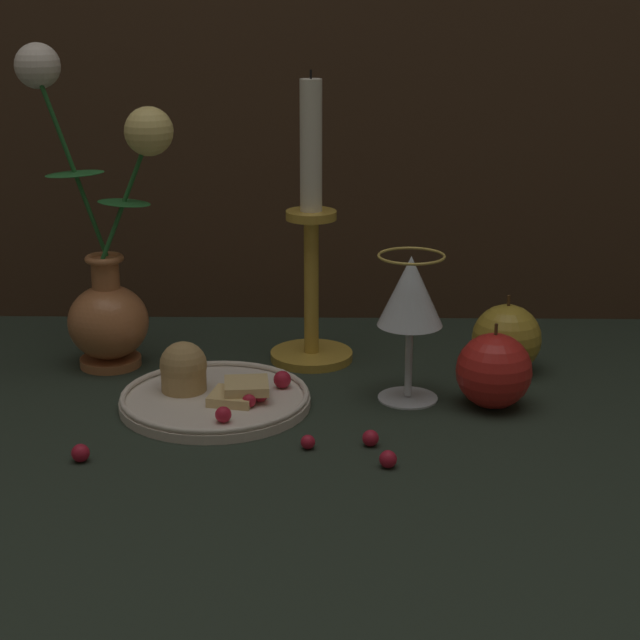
{
  "coord_description": "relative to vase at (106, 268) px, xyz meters",
  "views": [
    {
      "loc": [
        0.06,
        -1.05,
        0.44
      ],
      "look_at": [
        0.04,
        0.0,
        0.1
      ],
      "focal_mm": 60.0,
      "sensor_mm": 36.0,
      "label": 1
    }
  ],
  "objects": [
    {
      "name": "ground_plane",
      "position": [
        0.21,
        -0.13,
        -0.12
      ],
      "size": [
        2.4,
        2.4,
        0.0
      ],
      "primitive_type": "plane",
      "color": "#232D23",
      "rests_on": "ground"
    },
    {
      "name": "vase",
      "position": [
        0.0,
        0.0,
        0.0
      ],
      "size": [
        0.18,
        0.09,
        0.37
      ],
      "color": "#B77042",
      "rests_on": "ground_plane"
    },
    {
      "name": "plate_with_pastries",
      "position": [
        0.13,
        -0.12,
        -0.1
      ],
      "size": [
        0.2,
        0.2,
        0.06
      ],
      "color": "silver",
      "rests_on": "ground_plane"
    },
    {
      "name": "wine_glass",
      "position": [
        0.34,
        -0.1,
        -0.0
      ],
      "size": [
        0.07,
        0.07,
        0.16
      ],
      "color": "silver",
      "rests_on": "ground_plane"
    },
    {
      "name": "candlestick",
      "position": [
        0.24,
        0.02,
        0.01
      ],
      "size": [
        0.1,
        0.1,
        0.34
      ],
      "color": "gold",
      "rests_on": "ground_plane"
    },
    {
      "name": "apple_beside_vase",
      "position": [
        0.43,
        -0.12,
        -0.08
      ],
      "size": [
        0.08,
        0.08,
        0.09
      ],
      "color": "red",
      "rests_on": "ground_plane"
    },
    {
      "name": "apple_near_glass",
      "position": [
        0.46,
        -0.01,
        -0.08
      ],
      "size": [
        0.08,
        0.08,
        0.09
      ],
      "color": "#B2932D",
      "rests_on": "ground_plane"
    },
    {
      "name": "berry_near_plate",
      "position": [
        0.02,
        -0.26,
        -0.11
      ],
      "size": [
        0.02,
        0.02,
        0.02
      ],
      "primitive_type": "sphere",
      "color": "#AD192D",
      "rests_on": "ground_plane"
    },
    {
      "name": "berry_front_center",
      "position": [
        0.24,
        -0.23,
        -0.11
      ],
      "size": [
        0.01,
        0.01,
        0.01
      ],
      "primitive_type": "sphere",
      "color": "#AD192D",
      "rests_on": "ground_plane"
    },
    {
      "name": "berry_by_glass_stem",
      "position": [
        0.31,
        -0.27,
        -0.11
      ],
      "size": [
        0.02,
        0.02,
        0.02
      ],
      "primitive_type": "sphere",
      "color": "#AD192D",
      "rests_on": "ground_plane"
    },
    {
      "name": "berry_under_candlestick",
      "position": [
        0.3,
        -0.22,
        -0.11
      ],
      "size": [
        0.02,
        0.02,
        0.02
      ],
      "primitive_type": "sphere",
      "color": "#AD192D",
      "rests_on": "ground_plane"
    }
  ]
}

